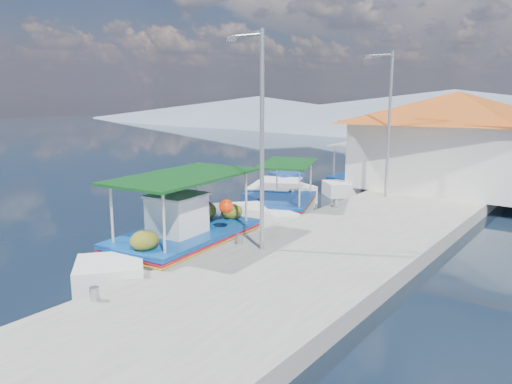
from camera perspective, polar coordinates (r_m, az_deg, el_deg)
The scene contains 10 objects.
ground at distance 16.22m, azimuth -17.07°, elevation -6.71°, with size 160.00×160.00×0.00m, color black.
quay at distance 17.09m, azimuth 12.14°, elevation -4.66°, with size 5.00×44.00×0.50m, color #A6A39B.
bollards at distance 17.29m, azimuth 4.80°, elevation -2.89°, with size 0.20×17.20×0.30m.
main_caique at distance 15.33m, azimuth -7.81°, elevation -5.27°, with size 2.89×8.36×2.76m.
caique_green_canopy at distance 20.29m, azimuth 3.72°, elevation -1.60°, with size 3.38×5.86×2.36m.
caique_blue_hull at distance 23.21m, azimuth 2.38°, elevation -0.05°, with size 3.40×6.03×1.15m.
caique_far at distance 26.62m, azimuth 12.08°, elevation 1.54°, with size 2.26×7.32×2.56m.
harbor_building at distance 24.96m, azimuth 21.64°, elevation 5.69°, with size 10.49×10.49×4.40m.
lamp_post_near at distance 13.70m, azimuth 0.37°, elevation 7.02°, with size 1.21×0.14×6.00m.
lamp_post_far at distance 21.63m, azimuth 14.69°, elevation 8.23°, with size 1.21×0.14×6.00m.
Camera 1 is at (12.54, -9.05, 4.87)m, focal length 35.23 mm.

